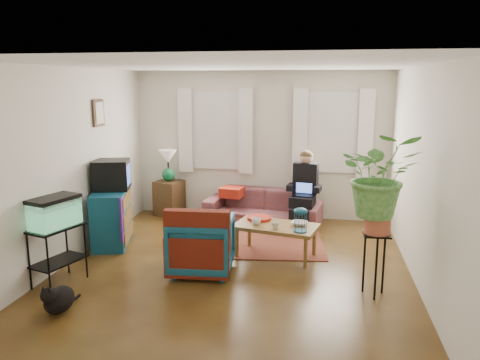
% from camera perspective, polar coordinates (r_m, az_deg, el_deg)
% --- Properties ---
extents(floor, '(4.50, 5.00, 0.01)m').
position_cam_1_polar(floor, '(6.28, -0.64, -10.62)').
color(floor, '#4F2B14').
rests_on(floor, ground).
extents(ceiling, '(4.50, 5.00, 0.01)m').
position_cam_1_polar(ceiling, '(5.81, -0.70, 13.83)').
color(ceiling, white).
rests_on(ceiling, wall_back).
extents(wall_back, '(4.50, 0.01, 2.60)m').
position_cam_1_polar(wall_back, '(8.35, 2.49, 4.24)').
color(wall_back, silver).
rests_on(wall_back, floor).
extents(wall_front, '(4.50, 0.01, 2.60)m').
position_cam_1_polar(wall_front, '(3.55, -8.14, -6.25)').
color(wall_front, silver).
rests_on(wall_front, floor).
extents(wall_left, '(0.01, 5.00, 2.60)m').
position_cam_1_polar(wall_left, '(6.69, -19.98, 1.67)').
color(wall_left, silver).
rests_on(wall_left, floor).
extents(wall_right, '(0.01, 5.00, 2.60)m').
position_cam_1_polar(wall_right, '(5.93, 21.24, 0.35)').
color(wall_right, silver).
rests_on(wall_right, floor).
extents(window_left, '(1.08, 0.04, 1.38)m').
position_cam_1_polar(window_left, '(8.44, -2.93, 6.03)').
color(window_left, white).
rests_on(window_left, wall_back).
extents(window_right, '(1.08, 0.04, 1.38)m').
position_cam_1_polar(window_right, '(8.23, 11.19, 5.68)').
color(window_right, white).
rests_on(window_right, wall_back).
extents(curtains_left, '(1.36, 0.06, 1.50)m').
position_cam_1_polar(curtains_left, '(8.36, -3.05, 5.97)').
color(curtains_left, white).
rests_on(curtains_left, wall_back).
extents(curtains_right, '(1.36, 0.06, 1.50)m').
position_cam_1_polar(curtains_right, '(8.15, 11.20, 5.62)').
color(curtains_right, white).
rests_on(curtains_right, wall_back).
extents(picture_frame, '(0.04, 0.32, 0.40)m').
position_cam_1_polar(picture_frame, '(7.35, -16.81, 7.83)').
color(picture_frame, '#3D2616').
rests_on(picture_frame, wall_left).
extents(area_rug, '(2.17, 1.82, 0.01)m').
position_cam_1_polar(area_rug, '(7.26, 2.02, -7.41)').
color(area_rug, maroon).
rests_on(area_rug, floor).
extents(sofa, '(2.07, 1.06, 0.77)m').
position_cam_1_polar(sofa, '(8.07, 2.82, -2.64)').
color(sofa, brown).
rests_on(sofa, floor).
extents(seated_person, '(0.58, 0.67, 1.18)m').
position_cam_1_polar(seated_person, '(7.86, 7.83, -1.60)').
color(seated_person, black).
rests_on(seated_person, sofa).
extents(side_table, '(0.54, 0.54, 0.64)m').
position_cam_1_polar(side_table, '(8.69, -8.62, -2.17)').
color(side_table, '#392915').
rests_on(side_table, floor).
extents(table_lamp, '(0.41, 0.41, 0.58)m').
position_cam_1_polar(table_lamp, '(8.57, -8.74, 1.67)').
color(table_lamp, white).
rests_on(table_lamp, side_table).
extents(dresser, '(0.69, 1.01, 0.83)m').
position_cam_1_polar(dresser, '(7.28, -15.39, -4.42)').
color(dresser, '#126E6F').
rests_on(dresser, floor).
extents(crt_tv, '(0.61, 0.58, 0.44)m').
position_cam_1_polar(crt_tv, '(7.22, -15.39, 0.64)').
color(crt_tv, black).
rests_on(crt_tv, dresser).
extents(aquarium_stand, '(0.53, 0.72, 0.72)m').
position_cam_1_polar(aquarium_stand, '(6.09, -21.28, -8.57)').
color(aquarium_stand, black).
rests_on(aquarium_stand, floor).
extents(aquarium, '(0.48, 0.65, 0.38)m').
position_cam_1_polar(aquarium, '(5.93, -21.67, -3.61)').
color(aquarium, '#7FD899').
rests_on(aquarium, aquarium_stand).
extents(black_cat, '(0.30, 0.44, 0.36)m').
position_cam_1_polar(black_cat, '(5.43, -21.19, -13.15)').
color(black_cat, black).
rests_on(black_cat, floor).
extents(armchair, '(0.83, 0.78, 0.80)m').
position_cam_1_polar(armchair, '(6.05, -4.68, -7.51)').
color(armchair, '#115469').
rests_on(armchair, floor).
extents(serape_throw, '(0.81, 0.24, 0.66)m').
position_cam_1_polar(serape_throw, '(5.71, -5.27, -6.94)').
color(serape_throw, '#9E0A0A').
rests_on(serape_throw, armchair).
extents(coffee_table, '(1.23, 0.85, 0.46)m').
position_cam_1_polar(coffee_table, '(6.59, 4.38, -7.39)').
color(coffee_table, brown).
rests_on(coffee_table, floor).
extents(cup_a, '(0.15, 0.15, 0.10)m').
position_cam_1_polar(cup_a, '(6.49, 1.99, -5.05)').
color(cup_a, white).
rests_on(cup_a, coffee_table).
extents(cup_b, '(0.12, 0.12, 0.10)m').
position_cam_1_polar(cup_b, '(6.32, 4.33, -5.56)').
color(cup_b, beige).
rests_on(cup_b, coffee_table).
extents(bowl, '(0.26, 0.26, 0.06)m').
position_cam_1_polar(bowl, '(6.52, 7.26, -5.27)').
color(bowl, white).
rests_on(bowl, coffee_table).
extents(snack_tray, '(0.41, 0.41, 0.04)m').
position_cam_1_polar(snack_tray, '(6.75, 2.36, -4.66)').
color(snack_tray, '#B21414').
rests_on(snack_tray, coffee_table).
extents(birdcage, '(0.22, 0.22, 0.33)m').
position_cam_1_polar(birdcage, '(6.23, 7.38, -4.80)').
color(birdcage, '#115B6B').
rests_on(birdcage, coffee_table).
extents(plant_stand, '(0.32, 0.32, 0.75)m').
position_cam_1_polar(plant_stand, '(5.60, 16.08, -9.84)').
color(plant_stand, black).
rests_on(plant_stand, floor).
extents(potted_plant, '(0.87, 0.75, 0.94)m').
position_cam_1_polar(potted_plant, '(5.35, 16.62, -0.96)').
color(potted_plant, '#599947').
rests_on(potted_plant, plant_stand).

